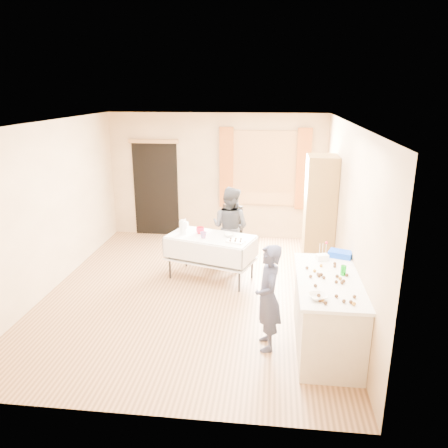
# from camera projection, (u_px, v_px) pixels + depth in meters

# --- Properties ---
(floor) EXTENTS (4.50, 5.50, 0.02)m
(floor) POSITION_uv_depth(u_px,v_px,m) (194.00, 292.00, 6.89)
(floor) COLOR #9E7047
(floor) RESTS_ON ground
(ceiling) EXTENTS (4.50, 5.50, 0.02)m
(ceiling) POSITION_uv_depth(u_px,v_px,m) (190.00, 122.00, 6.11)
(ceiling) COLOR white
(ceiling) RESTS_ON floor
(wall_back) EXTENTS (4.50, 0.02, 2.60)m
(wall_back) POSITION_uv_depth(u_px,v_px,m) (216.00, 177.00, 9.12)
(wall_back) COLOR tan
(wall_back) RESTS_ON floor
(wall_front) EXTENTS (4.50, 0.02, 2.60)m
(wall_front) POSITION_uv_depth(u_px,v_px,m) (136.00, 296.00, 3.88)
(wall_front) COLOR tan
(wall_front) RESTS_ON floor
(wall_left) EXTENTS (0.02, 5.50, 2.60)m
(wall_left) POSITION_uv_depth(u_px,v_px,m) (48.00, 208.00, 6.74)
(wall_left) COLOR tan
(wall_left) RESTS_ON floor
(wall_right) EXTENTS (0.02, 5.50, 2.60)m
(wall_right) POSITION_uv_depth(u_px,v_px,m) (347.00, 217.00, 6.25)
(wall_right) COLOR tan
(wall_right) RESTS_ON floor
(window_frame) EXTENTS (1.32, 0.06, 1.52)m
(window_frame) POSITION_uv_depth(u_px,v_px,m) (264.00, 168.00, 8.91)
(window_frame) COLOR olive
(window_frame) RESTS_ON wall_back
(window_pane) EXTENTS (1.20, 0.02, 1.40)m
(window_pane) POSITION_uv_depth(u_px,v_px,m) (264.00, 168.00, 8.90)
(window_pane) COLOR white
(window_pane) RESTS_ON wall_back
(curtain_left) EXTENTS (0.28, 0.06, 1.65)m
(curtain_left) POSITION_uv_depth(u_px,v_px,m) (226.00, 168.00, 8.95)
(curtain_left) COLOR brown
(curtain_left) RESTS_ON wall_back
(curtain_right) EXTENTS (0.28, 0.06, 1.65)m
(curtain_right) POSITION_uv_depth(u_px,v_px,m) (303.00, 170.00, 8.78)
(curtain_right) COLOR brown
(curtain_right) RESTS_ON wall_back
(doorway) EXTENTS (0.95, 0.04, 2.00)m
(doorway) POSITION_uv_depth(u_px,v_px,m) (156.00, 189.00, 9.32)
(doorway) COLOR black
(doorway) RESTS_ON floor
(door_lintel) EXTENTS (1.05, 0.06, 0.08)m
(door_lintel) POSITION_uv_depth(u_px,v_px,m) (153.00, 141.00, 8.99)
(door_lintel) COLOR olive
(door_lintel) RESTS_ON wall_back
(cabinet) EXTENTS (0.50, 0.60, 2.01)m
(cabinet) POSITION_uv_depth(u_px,v_px,m) (319.00, 214.00, 7.46)
(cabinet) COLOR olive
(cabinet) RESTS_ON floor
(counter) EXTENTS (0.77, 1.62, 0.91)m
(counter) POSITION_uv_depth(u_px,v_px,m) (327.00, 313.00, 5.30)
(counter) COLOR #C2B59C
(counter) RESTS_ON floor
(party_table) EXTENTS (1.57, 1.12, 0.75)m
(party_table) POSITION_uv_depth(u_px,v_px,m) (211.00, 253.00, 7.24)
(party_table) COLOR black
(party_table) RESTS_ON floor
(chair) EXTENTS (0.52, 0.52, 0.98)m
(chair) POSITION_uv_depth(u_px,v_px,m) (229.00, 243.00, 8.19)
(chair) COLOR black
(chair) RESTS_ON floor
(girl) EXTENTS (0.59, 0.48, 1.33)m
(girl) POSITION_uv_depth(u_px,v_px,m) (268.00, 298.00, 5.22)
(girl) COLOR #252841
(girl) RESTS_ON floor
(woman) EXTENTS (1.10, 1.06, 1.45)m
(woman) POSITION_uv_depth(u_px,v_px,m) (230.00, 227.00, 7.67)
(woman) COLOR black
(woman) RESTS_ON floor
(soda_can) EXTENTS (0.09, 0.09, 0.12)m
(soda_can) POSITION_uv_depth(u_px,v_px,m) (343.00, 270.00, 5.24)
(soda_can) COLOR #089011
(soda_can) RESTS_ON counter
(mixing_bowl) EXTENTS (0.31, 0.31, 0.05)m
(mixing_bowl) POSITION_uv_depth(u_px,v_px,m) (318.00, 297.00, 4.66)
(mixing_bowl) COLOR white
(mixing_bowl) RESTS_ON counter
(foam_block) EXTENTS (0.17, 0.14, 0.08)m
(foam_block) POSITION_uv_depth(u_px,v_px,m) (322.00, 257.00, 5.70)
(foam_block) COLOR white
(foam_block) RESTS_ON counter
(blue_basket) EXTENTS (0.35, 0.29, 0.08)m
(blue_basket) POSITION_uv_depth(u_px,v_px,m) (340.00, 254.00, 5.82)
(blue_basket) COLOR #0B3AC5
(blue_basket) RESTS_ON counter
(pitcher) EXTENTS (0.12, 0.12, 0.22)m
(pitcher) POSITION_uv_depth(u_px,v_px,m) (183.00, 228.00, 7.21)
(pitcher) COLOR silver
(pitcher) RESTS_ON party_table
(cup_red) EXTENTS (0.14, 0.14, 0.11)m
(cup_red) POSITION_uv_depth(u_px,v_px,m) (200.00, 230.00, 7.26)
(cup_red) COLOR red
(cup_red) RESTS_ON party_table
(cup_rainbow) EXTENTS (0.13, 0.13, 0.10)m
(cup_rainbow) POSITION_uv_depth(u_px,v_px,m) (203.00, 235.00, 7.04)
(cup_rainbow) COLOR red
(cup_rainbow) RESTS_ON party_table
(small_bowl) EXTENTS (0.28, 0.28, 0.05)m
(small_bowl) POSITION_uv_depth(u_px,v_px,m) (229.00, 235.00, 7.12)
(small_bowl) COLOR white
(small_bowl) RESTS_ON party_table
(pastry_tray) EXTENTS (0.33, 0.28, 0.02)m
(pastry_tray) POSITION_uv_depth(u_px,v_px,m) (236.00, 241.00, 6.87)
(pastry_tray) COLOR white
(pastry_tray) RESTS_ON party_table
(bottle) EXTENTS (0.10, 0.10, 0.17)m
(bottle) POSITION_uv_depth(u_px,v_px,m) (186.00, 224.00, 7.51)
(bottle) COLOR white
(bottle) RESTS_ON party_table
(cake_balls) EXTENTS (0.50, 1.14, 0.04)m
(cake_balls) POSITION_uv_depth(u_px,v_px,m) (330.00, 282.00, 5.02)
(cake_balls) COLOR #3F2314
(cake_balls) RESTS_ON counter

